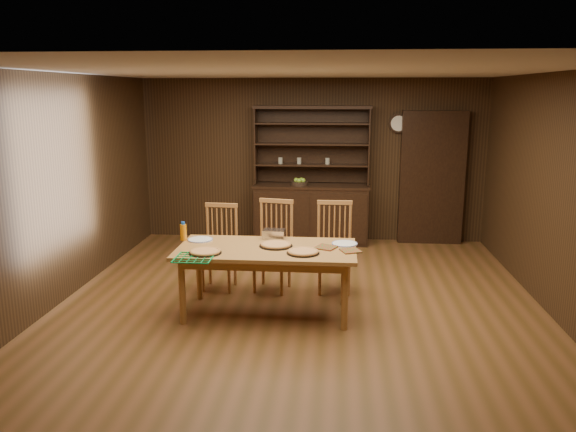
# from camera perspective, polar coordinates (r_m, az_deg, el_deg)

# --- Properties ---
(floor) EXTENTS (6.00, 6.00, 0.00)m
(floor) POSITION_cam_1_polar(r_m,az_deg,el_deg) (6.52, 1.13, -8.95)
(floor) COLOR brown
(floor) RESTS_ON ground
(room_shell) EXTENTS (6.00, 6.00, 6.00)m
(room_shell) POSITION_cam_1_polar(r_m,az_deg,el_deg) (6.12, 1.20, 4.93)
(room_shell) COLOR silver
(room_shell) RESTS_ON floor
(china_hutch) EXTENTS (1.84, 0.52, 2.17)m
(china_hutch) POSITION_cam_1_polar(r_m,az_deg,el_deg) (9.00, 2.36, 1.03)
(china_hutch) COLOR black
(china_hutch) RESTS_ON floor
(doorway) EXTENTS (1.00, 0.18, 2.10)m
(doorway) POSITION_cam_1_polar(r_m,az_deg,el_deg) (9.17, 14.40, 3.75)
(doorway) COLOR black
(doorway) RESTS_ON floor
(wall_clock) EXTENTS (0.30, 0.05, 0.30)m
(wall_clock) POSITION_cam_1_polar(r_m,az_deg,el_deg) (9.07, 11.16, 9.22)
(wall_clock) COLOR black
(wall_clock) RESTS_ON room_shell
(dining_table) EXTENTS (1.91, 0.96, 0.75)m
(dining_table) POSITION_cam_1_polar(r_m,az_deg,el_deg) (6.06, -2.19, -3.95)
(dining_table) COLOR #A76F3A
(dining_table) RESTS_ON floor
(chair_left) EXTENTS (0.45, 0.43, 1.04)m
(chair_left) POSITION_cam_1_polar(r_m,az_deg,el_deg) (6.97, -6.90, -2.81)
(chair_left) COLOR #B37C3D
(chair_left) RESTS_ON floor
(chair_center) EXTENTS (0.53, 0.52, 1.11)m
(chair_center) POSITION_cam_1_polar(r_m,az_deg,el_deg) (6.87, -1.43, -2.65)
(chair_center) COLOR #B37C3D
(chair_center) RESTS_ON floor
(chair_right) EXTENTS (0.46, 0.44, 1.10)m
(chair_right) POSITION_cam_1_polar(r_m,az_deg,el_deg) (6.85, 4.72, -2.79)
(chair_right) COLOR #B37C3D
(chair_right) RESTS_ON floor
(pizza_left) EXTENTS (0.34, 0.34, 0.04)m
(pizza_left) POSITION_cam_1_polar(r_m,az_deg,el_deg) (5.88, -8.41, -3.61)
(pizza_left) COLOR black
(pizza_left) RESTS_ON dining_table
(pizza_right) EXTENTS (0.34, 0.34, 0.04)m
(pizza_right) POSITION_cam_1_polar(r_m,az_deg,el_deg) (5.81, 1.54, -3.65)
(pizza_right) COLOR black
(pizza_right) RESTS_ON dining_table
(pizza_center) EXTENTS (0.36, 0.36, 0.04)m
(pizza_center) POSITION_cam_1_polar(r_m,az_deg,el_deg) (6.07, -1.24, -2.94)
(pizza_center) COLOR black
(pizza_center) RESTS_ON dining_table
(cooling_rack) EXTENTS (0.37, 0.37, 0.02)m
(cooling_rack) POSITION_cam_1_polar(r_m,az_deg,el_deg) (5.73, -9.53, -4.17)
(cooling_rack) COLOR #0B9240
(cooling_rack) RESTS_ON dining_table
(plate_left) EXTENTS (0.28, 0.28, 0.02)m
(plate_left) POSITION_cam_1_polar(r_m,az_deg,el_deg) (6.40, -8.89, -2.37)
(plate_left) COLOR white
(plate_left) RESTS_ON dining_table
(plate_right) EXTENTS (0.28, 0.28, 0.02)m
(plate_right) POSITION_cam_1_polar(r_m,az_deg,el_deg) (6.18, 5.77, -2.81)
(plate_right) COLOR white
(plate_right) RESTS_ON dining_table
(foil_dish) EXTENTS (0.26, 0.19, 0.10)m
(foil_dish) POSITION_cam_1_polar(r_m,az_deg,el_deg) (6.40, -1.42, -1.83)
(foil_dish) COLOR white
(foil_dish) RESTS_ON dining_table
(juice_bottle) EXTENTS (0.07, 0.07, 0.21)m
(juice_bottle) POSITION_cam_1_polar(r_m,az_deg,el_deg) (6.41, -10.58, -1.59)
(juice_bottle) COLOR orange
(juice_bottle) RESTS_ON dining_table
(pot_holder_a) EXTENTS (0.24, 0.24, 0.01)m
(pot_holder_a) POSITION_cam_1_polar(r_m,az_deg,el_deg) (5.92, 6.38, -3.53)
(pot_holder_a) COLOR #AC131F
(pot_holder_a) RESTS_ON dining_table
(pot_holder_b) EXTENTS (0.27, 0.27, 0.02)m
(pot_holder_b) POSITION_cam_1_polar(r_m,az_deg,el_deg) (6.03, 3.88, -3.19)
(pot_holder_b) COLOR #AC131F
(pot_holder_b) RESTS_ON dining_table
(fruit_bowl) EXTENTS (0.28, 0.28, 0.12)m
(fruit_bowl) POSITION_cam_1_polar(r_m,az_deg,el_deg) (8.87, 1.17, 3.42)
(fruit_bowl) COLOR black
(fruit_bowl) RESTS_ON china_hutch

